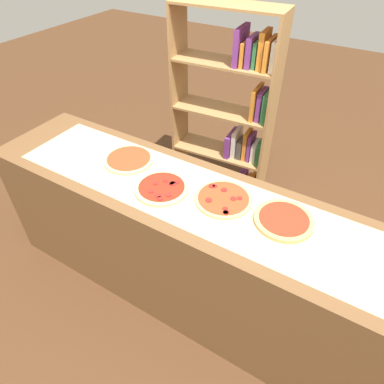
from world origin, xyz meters
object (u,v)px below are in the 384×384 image
(bookshelf, at_px, (235,114))
(pizza_plain_3, at_px, (284,220))
(pizza_pepperoni_2, at_px, (223,199))
(pizza_plain_0, at_px, (129,159))
(pizza_pepperoni_1, at_px, (162,188))

(bookshelf, bearing_deg, pizza_plain_3, -54.27)
(pizza_pepperoni_2, bearing_deg, bookshelf, 112.33)
(pizza_pepperoni_2, height_order, bookshelf, bookshelf)
(pizza_plain_0, bearing_deg, pizza_pepperoni_2, -1.95)
(pizza_plain_3, relative_size, bookshelf, 0.19)
(pizza_plain_0, relative_size, pizza_pepperoni_2, 0.99)
(pizza_plain_3, height_order, bookshelf, bookshelf)
(bookshelf, bearing_deg, pizza_plain_0, -101.15)
(pizza_pepperoni_2, distance_m, bookshelf, 1.18)
(pizza_pepperoni_2, bearing_deg, pizza_plain_0, 178.05)
(pizza_plain_0, height_order, pizza_pepperoni_2, same)
(pizza_pepperoni_1, bearing_deg, pizza_pepperoni_2, 16.76)
(pizza_pepperoni_2, bearing_deg, pizza_plain_3, 1.81)
(pizza_plain_3, xyz_separation_m, bookshelf, (-0.77, 1.08, -0.12))
(pizza_pepperoni_2, height_order, pizza_plain_3, pizza_plain_3)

